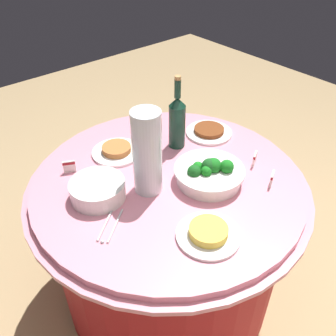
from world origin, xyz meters
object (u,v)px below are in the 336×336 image
Objects in this scene: plate_stack at (98,190)px; serving_tongs at (110,226)px; wine_bottle at (177,121)px; food_plate_peanuts at (117,151)px; food_plate_stir_fry at (209,131)px; broccoli_bowl at (209,173)px; label_placard_rear at (255,158)px; decorative_fruit_vase at (148,157)px; label_placard_front at (272,178)px; label_placard_mid at (69,166)px; food_plate_fried_egg at (208,233)px.

serving_tongs is at bearing 70.93° from plate_stack.
wine_bottle is 0.30m from food_plate_peanuts.
serving_tongs is 0.70× the size of food_plate_stir_fry.
broccoli_bowl is 5.09× the size of label_placard_rear.
wine_bottle is 0.33m from decorative_fruit_vase.
decorative_fruit_vase is (0.29, 0.16, 0.02)m from wine_bottle.
decorative_fruit_vase reaches higher than wine_bottle.
label_placard_front is (-0.39, 0.30, -0.12)m from decorative_fruit_vase.
plate_stack is at bearing -109.07° from serving_tongs.
plate_stack is 3.82× the size of label_placard_rear.
plate_stack is 0.68m from label_placard_front.
label_placard_front reaches higher than food_plate_stir_fry.
plate_stack is 3.82× the size of label_placard_mid.
food_plate_peanuts is at bearing -94.04° from food_plate_fried_egg.
food_plate_fried_egg is 4.00× the size of label_placard_mid.
label_placard_mid is (0.47, -0.14, -0.10)m from wine_bottle.
serving_tongs is at bearing -6.25° from broccoli_bowl.
label_placard_rear is at bearing 159.23° from decorative_fruit_vase.
food_plate_stir_fry is 4.00× the size of label_placard_rear.
plate_stack is at bearing -22.38° from label_placard_rear.
plate_stack reaches higher than label_placard_front.
label_placard_front is (-0.56, 0.38, -0.00)m from plate_stack.
decorative_fruit_vase is 0.32m from food_plate_peanuts.
label_placard_front is at bearing 142.39° from decorative_fruit_vase.
decorative_fruit_vase is 1.55× the size of food_plate_peanuts.
food_plate_fried_egg is at bearing 4.46° from label_placard_front.
plate_stack is 0.29m from food_plate_peanuts.
plate_stack reaches higher than food_plate_stir_fry.
food_plate_fried_egg reaches higher than food_plate_stir_fry.
label_placard_mid is at bearing -73.81° from food_plate_fried_egg.
decorative_fruit_vase is at bearing -30.02° from broccoli_bowl.
serving_tongs is at bearing 16.12° from food_plate_stir_fry.
wine_bottle is (-0.08, -0.28, 0.09)m from broccoli_bowl.
decorative_fruit_vase is 0.49m from label_placard_rear.
plate_stack is 0.65m from food_plate_stir_fry.
food_plate_peanuts is (-0.04, -0.61, -0.00)m from food_plate_fried_egg.
food_plate_fried_egg reaches higher than food_plate_peanuts.
food_plate_peanuts reaches higher than food_plate_stir_fry.
wine_bottle is 1.53× the size of food_plate_peanuts.
label_placard_front is at bearing -175.54° from food_plate_fried_egg.
food_plate_fried_egg is (0.21, 0.21, -0.03)m from broccoli_bowl.
label_placard_front is 1.00× the size of label_placard_rear.
serving_tongs is 0.34m from food_plate_fried_egg.
food_plate_fried_egg is at bearing 106.19° from label_placard_mid.
label_placard_rear is (-0.23, 0.05, -0.01)m from broccoli_bowl.
serving_tongs is 0.37m from label_placard_mid.
broccoli_bowl is 0.30m from food_plate_fried_egg.
label_placard_rear is (-0.67, 0.09, 0.03)m from serving_tongs.
wine_bottle is 2.18× the size of serving_tongs.
label_placard_front is 0.82m from label_placard_mid.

